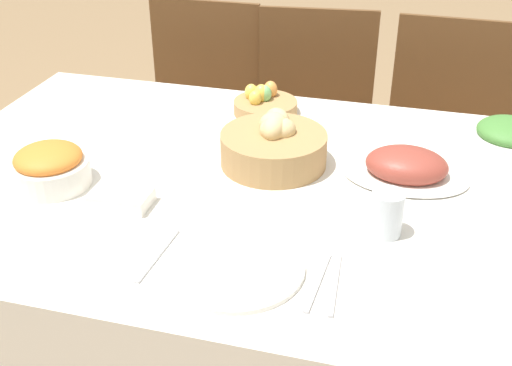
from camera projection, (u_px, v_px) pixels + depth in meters
The scene contains 15 objects.
dining_table at pixel (263, 310), 1.64m from camera, with size 1.62×1.02×0.76m.
chair_far_center at pixel (312, 131), 2.32m from camera, with size 0.46×0.46×0.89m.
chair_far_right at pixel (444, 146), 2.21m from camera, with size 0.43×0.43×0.89m.
chair_far_left at pixel (197, 118), 2.42m from camera, with size 0.42×0.42×0.89m.
bread_basket at pixel (275, 145), 1.50m from camera, with size 0.25×0.25×0.12m.
egg_basket at pixel (264, 104), 1.77m from camera, with size 0.18×0.18×0.08m.
ham_platter at pixel (406, 167), 1.45m from camera, with size 0.29×0.20×0.08m.
carrot_bowl at pixel (50, 167), 1.42m from camera, with size 0.18×0.18×0.09m.
green_salad_bowl at pixel (508, 140), 1.53m from camera, with size 0.18×0.18×0.09m.
dinner_plate at pixel (236, 267), 1.17m from camera, with size 0.25×0.25×0.01m.
fork at pixel (158, 255), 1.20m from camera, with size 0.02×0.17×0.00m.
knife at pixel (318, 282), 1.14m from camera, with size 0.02×0.17×0.00m.
spoon at pixel (335, 285), 1.13m from camera, with size 0.02×0.17×0.00m.
drinking_cup at pixel (387, 214), 1.25m from camera, with size 0.06×0.06×0.09m.
butter_dish at pixel (121, 198), 1.35m from camera, with size 0.13×0.08×0.03m.
Camera 1 is at (0.30, -1.21, 1.48)m, focal length 45.00 mm.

